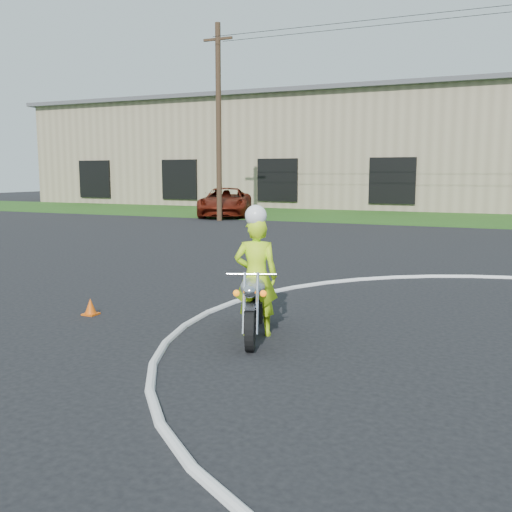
% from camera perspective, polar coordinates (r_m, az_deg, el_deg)
% --- Properties ---
extents(primary_motorcycle, '(0.93, 1.99, 1.09)m').
position_cam_1_polar(primary_motorcycle, '(8.73, -0.25, -4.76)').
color(primary_motorcycle, black).
rests_on(primary_motorcycle, ground).
extents(rider_primary_grp, '(0.78, 0.65, 2.03)m').
position_cam_1_polar(rider_primary_grp, '(8.76, 0.00, -1.71)').
color(rider_primary_grp, '#C9FF1A').
rests_on(rider_primary_grp, ground).
extents(pickup_grp, '(4.65, 6.51, 1.65)m').
position_cam_1_polar(pickup_grp, '(33.16, -3.07, 5.40)').
color(pickup_grp, '#5B160A').
rests_on(pickup_grp, ground).
extents(warehouse, '(41.00, 17.00, 8.30)m').
position_cam_1_polar(warehouse, '(48.79, 3.47, 10.25)').
color(warehouse, tan).
rests_on(warehouse, ground).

